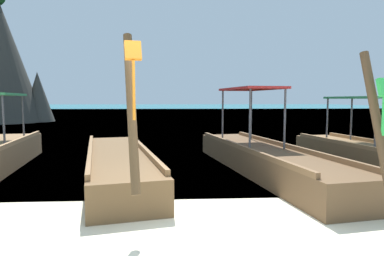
% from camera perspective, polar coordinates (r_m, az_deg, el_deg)
% --- Properties ---
extents(ground, '(120.00, 120.00, 0.00)m').
position_cam_1_polar(ground, '(4.64, 2.55, -17.16)').
color(ground, beige).
extents(sea_water, '(120.00, 120.00, 0.00)m').
position_cam_1_polar(sea_water, '(65.73, -2.92, 3.34)').
color(sea_water, '#147A89').
rests_on(sea_water, ground).
extents(longtail_boat_orange_ribbon, '(2.53, 6.57, 2.66)m').
position_cam_1_polar(longtail_boat_orange_ribbon, '(7.74, -12.56, -5.95)').
color(longtail_boat_orange_ribbon, brown).
rests_on(longtail_boat_orange_ribbon, ground).
extents(longtail_boat_green_ribbon, '(2.36, 7.18, 2.43)m').
position_cam_1_polar(longtail_boat_green_ribbon, '(8.22, 12.15, -4.96)').
color(longtail_boat_green_ribbon, brown).
rests_on(longtail_boat_green_ribbon, ground).
extents(longtail_boat_red_ribbon, '(2.14, 7.13, 2.50)m').
position_cam_1_polar(longtail_boat_red_ribbon, '(9.74, 29.89, -4.15)').
color(longtail_boat_red_ribbon, brown).
rests_on(longtail_boat_red_ribbon, ground).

